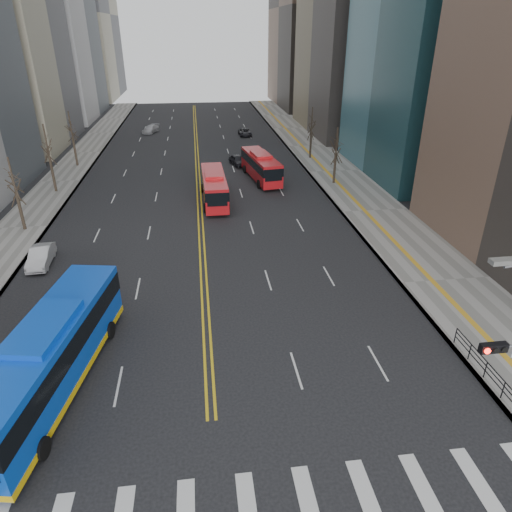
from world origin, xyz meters
TOP-DOWN VIEW (x-y plane):
  - sidewalk_right at (17.50, 45.00)m, footprint 7.00×130.00m
  - sidewalk_left at (-16.50, 45.00)m, footprint 5.00×130.00m
  - centerline at (0.00, 55.00)m, footprint 0.55×100.00m
  - pedestrian_railing at (14.30, 6.00)m, footprint 0.06×6.06m
  - street_trees at (-7.18, 34.55)m, footprint 35.20×47.20m
  - blue_bus at (-7.84, 8.38)m, footprint 5.21×13.69m
  - red_bus_near at (1.64, 35.60)m, footprint 2.69×10.10m
  - red_bus_far at (7.64, 42.87)m, footprint 3.81×10.51m
  - car_white at (-12.50, 22.74)m, footprint 1.66×4.24m
  - car_dark_mid at (5.46, 49.85)m, footprint 2.54×4.25m
  - car_silver at (-7.90, 73.37)m, footprint 3.29×4.81m
  - car_dark_far at (8.47, 68.77)m, footprint 2.12×4.31m

SIDE VIEW (x-z plane):
  - centerline at x=0.00m, z-range 0.00..0.01m
  - sidewalk_right at x=17.50m, z-range 0.00..0.15m
  - sidewalk_left at x=-16.50m, z-range 0.00..0.15m
  - car_dark_far at x=8.47m, z-range 0.00..1.18m
  - car_silver at x=-7.90m, z-range 0.00..1.29m
  - car_dark_mid at x=5.46m, z-range 0.00..1.36m
  - car_white at x=-12.50m, z-range 0.00..1.37m
  - pedestrian_railing at x=14.30m, z-range 0.31..1.33m
  - red_bus_near at x=1.64m, z-range 0.19..3.41m
  - red_bus_far at x=7.64m, z-range 0.19..3.47m
  - blue_bus at x=-7.84m, z-range 0.10..3.96m
  - street_trees at x=-7.18m, z-range 1.07..8.67m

